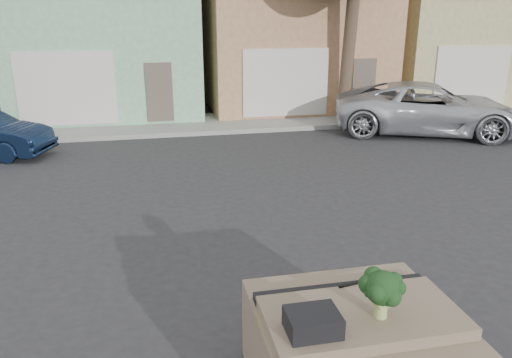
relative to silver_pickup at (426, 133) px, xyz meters
name	(u,v)px	position (x,y,z in m)	size (l,w,h in m)	color
ground_plane	(279,263)	(-7.12, -7.80, 0.00)	(120.00, 120.00, 0.00)	#303033
sidewalk	(205,124)	(-7.12, 2.70, 0.07)	(40.00, 3.00, 0.15)	gray
townhouse_mint	(102,14)	(-10.62, 6.70, 3.77)	(7.20, 8.20, 7.55)	#8AC39A
townhouse_tan	(286,14)	(-3.12, 6.70, 3.77)	(7.20, 8.20, 7.55)	tan
townhouse_beige	(445,14)	(4.38, 6.70, 3.77)	(7.20, 8.20, 7.55)	tan
silver_pickup	(426,133)	(0.00, 0.00, 0.00)	(2.79, 6.06, 1.68)	silver
tree_near	(351,0)	(-2.12, 2.00, 4.25)	(4.40, 4.00, 8.50)	#1B3A17
car_dashboard	(353,350)	(-7.12, -10.80, 0.56)	(2.00, 1.80, 1.12)	#7D6954
instrument_hump	(313,322)	(-7.70, -11.15, 1.22)	(0.48, 0.38, 0.20)	black
wiper_arm	(367,280)	(-6.84, -10.42, 1.13)	(0.70, 0.03, 0.02)	black
broccoli	(382,294)	(-6.99, -11.05, 1.36)	(0.40, 0.40, 0.49)	black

